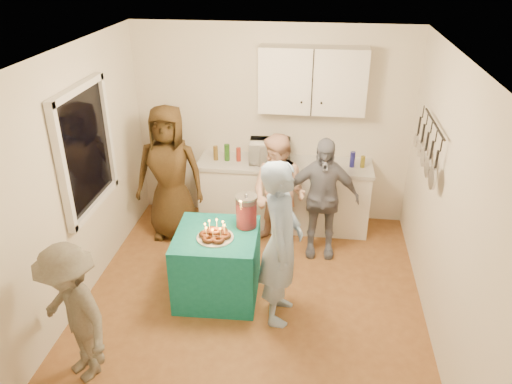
# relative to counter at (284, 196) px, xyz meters

# --- Properties ---
(floor) EXTENTS (4.00, 4.00, 0.00)m
(floor) POSITION_rel_counter_xyz_m (-0.20, -1.70, -0.43)
(floor) COLOR brown
(floor) RESTS_ON ground
(ceiling) EXTENTS (4.00, 4.00, 0.00)m
(ceiling) POSITION_rel_counter_xyz_m (-0.20, -1.70, 2.17)
(ceiling) COLOR white
(ceiling) RESTS_ON floor
(back_wall) EXTENTS (3.60, 3.60, 0.00)m
(back_wall) POSITION_rel_counter_xyz_m (-0.20, 0.30, 0.87)
(back_wall) COLOR silver
(back_wall) RESTS_ON floor
(left_wall) EXTENTS (4.00, 4.00, 0.00)m
(left_wall) POSITION_rel_counter_xyz_m (-2.00, -1.70, 0.87)
(left_wall) COLOR silver
(left_wall) RESTS_ON floor
(right_wall) EXTENTS (4.00, 4.00, 0.00)m
(right_wall) POSITION_rel_counter_xyz_m (1.60, -1.70, 0.87)
(right_wall) COLOR silver
(right_wall) RESTS_ON floor
(window_night) EXTENTS (0.04, 1.00, 1.20)m
(window_night) POSITION_rel_counter_xyz_m (-1.97, -1.40, 1.12)
(window_night) COLOR black
(window_night) RESTS_ON left_wall
(counter) EXTENTS (2.20, 0.58, 0.86)m
(counter) POSITION_rel_counter_xyz_m (0.00, 0.00, 0.00)
(counter) COLOR white
(counter) RESTS_ON floor
(countertop) EXTENTS (2.24, 0.62, 0.05)m
(countertop) POSITION_rel_counter_xyz_m (0.00, -0.00, 0.46)
(countertop) COLOR beige
(countertop) RESTS_ON counter
(upper_cabinet) EXTENTS (1.30, 0.30, 0.80)m
(upper_cabinet) POSITION_rel_counter_xyz_m (0.30, 0.15, 1.52)
(upper_cabinet) COLOR white
(upper_cabinet) RESTS_ON back_wall
(pot_rack) EXTENTS (0.12, 1.00, 0.60)m
(pot_rack) POSITION_rel_counter_xyz_m (1.52, -1.00, 1.17)
(pot_rack) COLOR black
(pot_rack) RESTS_ON right_wall
(microwave) EXTENTS (0.54, 0.39, 0.29)m
(microwave) POSITION_rel_counter_xyz_m (-0.20, 0.00, 0.62)
(microwave) COLOR white
(microwave) RESTS_ON countertop
(party_table) EXTENTS (0.88, 0.88, 0.76)m
(party_table) POSITION_rel_counter_xyz_m (-0.59, -1.59, -0.05)
(party_table) COLOR #11746E
(party_table) RESTS_ON floor
(donut_cake) EXTENTS (0.38, 0.38, 0.18)m
(donut_cake) POSITION_rel_counter_xyz_m (-0.58, -1.67, 0.42)
(donut_cake) COLOR #381C0C
(donut_cake) RESTS_ON party_table
(punch_jar) EXTENTS (0.22, 0.22, 0.34)m
(punch_jar) POSITION_rel_counter_xyz_m (-0.30, -1.39, 0.50)
(punch_jar) COLOR red
(punch_jar) RESTS_ON party_table
(man_birthday) EXTENTS (0.44, 0.65, 1.72)m
(man_birthday) POSITION_rel_counter_xyz_m (0.11, -1.84, 0.43)
(man_birthday) COLOR #93B1D6
(man_birthday) RESTS_ON floor
(woman_back_left) EXTENTS (0.87, 0.59, 1.75)m
(woman_back_left) POSITION_rel_counter_xyz_m (-1.40, -0.43, 0.44)
(woman_back_left) COLOR brown
(woman_back_left) RESTS_ON floor
(woman_back_center) EXTENTS (0.89, 0.81, 1.48)m
(woman_back_center) POSITION_rel_counter_xyz_m (-0.03, -0.57, 0.31)
(woman_back_center) COLOR tan
(woman_back_center) RESTS_ON floor
(woman_back_right) EXTENTS (0.89, 0.39, 1.51)m
(woman_back_right) POSITION_rel_counter_xyz_m (0.48, -0.63, 0.32)
(woman_back_right) COLOR black
(woman_back_right) RESTS_ON floor
(child_near_left) EXTENTS (0.99, 0.90, 1.33)m
(child_near_left) POSITION_rel_counter_xyz_m (-1.55, -2.85, 0.24)
(child_near_left) COLOR #544E43
(child_near_left) RESTS_ON floor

